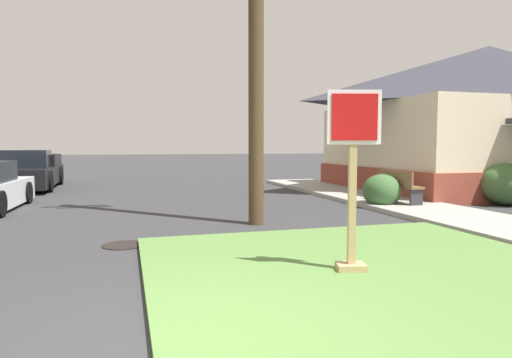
# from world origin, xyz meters

# --- Properties ---
(ground_plane) EXTENTS (160.00, 160.00, 0.00)m
(ground_plane) POSITION_xyz_m (0.00, 0.00, 0.00)
(ground_plane) COLOR #333335
(grass_corner_patch) EXTENTS (5.69, 5.36, 0.08)m
(grass_corner_patch) POSITION_xyz_m (2.58, 1.65, 0.04)
(grass_corner_patch) COLOR #567F3D
(grass_corner_patch) RESTS_ON ground
(sidewalk_strip) EXTENTS (2.20, 18.36, 0.12)m
(sidewalk_strip) POSITION_xyz_m (6.63, 6.24, 0.06)
(sidewalk_strip) COLOR #9E9B93
(sidewalk_strip) RESTS_ON ground
(stop_sign) EXTENTS (0.65, 0.36, 2.25)m
(stop_sign) POSITION_xyz_m (2.27, 1.57, 1.15)
(stop_sign) COLOR tan
(stop_sign) RESTS_ON grass_corner_patch
(manhole_cover) EXTENTS (0.70, 0.70, 0.02)m
(manhole_cover) POSITION_xyz_m (-0.49, 4.18, 0.01)
(manhole_cover) COLOR black
(manhole_cover) RESTS_ON ground
(pickup_truck_black) EXTENTS (2.24, 5.46, 1.48)m
(pickup_truck_black) POSITION_xyz_m (-4.05, 15.13, 0.62)
(pickup_truck_black) COLOR black
(pickup_truck_black) RESTS_ON ground
(street_bench) EXTENTS (0.42, 1.49, 0.85)m
(street_bench) POSITION_xyz_m (6.60, 6.98, 0.59)
(street_bench) COLOR brown
(street_bench) RESTS_ON sidewalk_strip
(corner_house) EXTENTS (10.65, 8.81, 5.31)m
(corner_house) POSITION_xyz_m (12.52, 10.25, 2.73)
(corner_house) COLOR brown
(corner_house) RESTS_ON ground
(shrub_near_porch) EXTENTS (1.34, 1.34, 1.16)m
(shrub_near_porch) POSITION_xyz_m (9.62, 6.43, 0.58)
(shrub_near_porch) COLOR #3C5F32
(shrub_near_porch) RESTS_ON ground
(shrub_by_curb) EXTENTS (1.00, 1.00, 0.89)m
(shrub_by_curb) POSITION_xyz_m (6.06, 6.95, 0.45)
(shrub_by_curb) COLOR #3B6234
(shrub_by_curb) RESTS_ON ground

